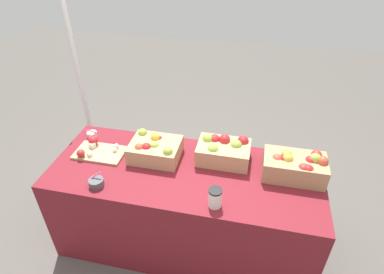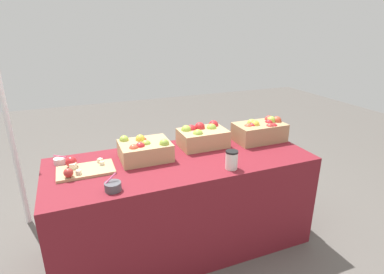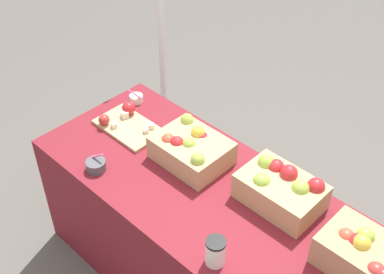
% 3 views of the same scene
% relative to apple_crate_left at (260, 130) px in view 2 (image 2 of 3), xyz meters
% --- Properties ---
extents(ground_plane, '(10.00, 10.00, 0.00)m').
position_rel_apple_crate_left_xyz_m(ground_plane, '(-0.74, -0.11, -0.83)').
color(ground_plane, '#56514C').
extents(table, '(1.90, 0.76, 0.74)m').
position_rel_apple_crate_left_xyz_m(table, '(-0.74, -0.11, -0.46)').
color(table, maroon).
rests_on(table, ground_plane).
extents(apple_crate_left, '(0.41, 0.24, 0.19)m').
position_rel_apple_crate_left_xyz_m(apple_crate_left, '(0.00, 0.00, 0.00)').
color(apple_crate_left, tan).
rests_on(apple_crate_left, table).
extents(apple_crate_middle, '(0.37, 0.25, 0.18)m').
position_rel_apple_crate_left_xyz_m(apple_crate_middle, '(-0.50, 0.07, -0.01)').
color(apple_crate_middle, tan).
rests_on(apple_crate_middle, table).
extents(apple_crate_right, '(0.36, 0.28, 0.17)m').
position_rel_apple_crate_left_xyz_m(apple_crate_right, '(-0.99, -0.01, -0.02)').
color(apple_crate_right, tan).
rests_on(apple_crate_right, table).
extents(cutting_board_front, '(0.37, 0.22, 0.09)m').
position_rel_apple_crate_left_xyz_m(cutting_board_front, '(-1.43, -0.05, -0.07)').
color(cutting_board_front, tan).
rests_on(cutting_board_front, table).
extents(sample_bowl_near, '(0.10, 0.10, 0.10)m').
position_rel_apple_crate_left_xyz_m(sample_bowl_near, '(-1.27, -0.38, -0.06)').
color(sample_bowl_near, '#4C4C51').
rests_on(sample_bowl_near, table).
extents(sample_bowl_mid, '(0.08, 0.08, 0.08)m').
position_rel_apple_crate_left_xyz_m(sample_bowl_mid, '(-1.56, 0.13, -0.07)').
color(sample_bowl_mid, silver).
rests_on(sample_bowl_mid, table).
extents(coffee_cup, '(0.08, 0.08, 0.13)m').
position_rel_apple_crate_left_xyz_m(coffee_cup, '(-0.48, -0.38, -0.02)').
color(coffee_cup, silver).
rests_on(coffee_cup, table).
extents(tent_pole, '(0.04, 0.04, 2.15)m').
position_rel_apple_crate_left_xyz_m(tent_pole, '(-1.92, 0.67, 0.24)').
color(tent_pole, white).
rests_on(tent_pole, ground_plane).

